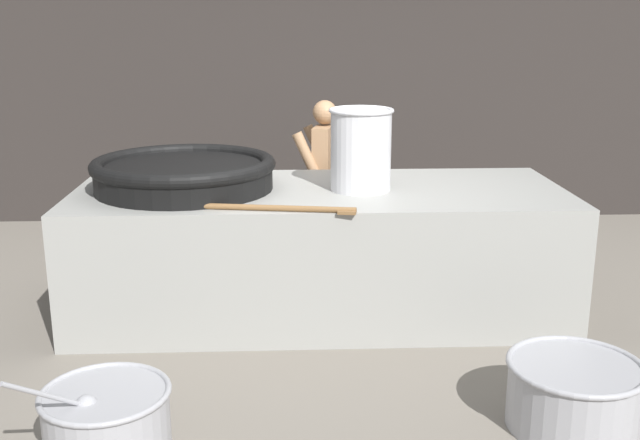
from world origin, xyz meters
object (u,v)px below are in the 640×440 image
Objects in this scene: giant_wok_near at (184,172)px; prep_bowl_meat at (574,392)px; stock_pot at (361,148)px; cook at (324,178)px; prep_bowl_vegetables at (107,419)px.

giant_wok_near reaches higher than prep_bowl_meat.
stock_pot is at bearing -2.84° from giant_wok_near.
prep_bowl_meat is (2.31, -1.80, -0.88)m from giant_wok_near.
prep_bowl_vegetables is at bearing 80.88° from cook.
prep_bowl_vegetables is 1.01× the size of prep_bowl_meat.
prep_bowl_meat is at bearing -37.91° from giant_wok_near.
stock_pot reaches higher than prep_bowl_vegetables.
giant_wok_near is at bearing 57.74° from cook.
stock_pot reaches higher than prep_bowl_meat.
stock_pot is 0.80× the size of prep_bowl_meat.
cook is at bearing 44.21° from giant_wok_near.
stock_pot is 1.22m from cook.
cook is (-0.22, 1.12, -0.46)m from stock_pot.
giant_wok_near is at bearing 177.16° from stock_pot.
giant_wok_near is at bearing 84.83° from prep_bowl_vegetables.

